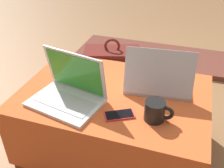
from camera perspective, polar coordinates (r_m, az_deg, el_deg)
name	(u,v)px	position (r m, az deg, el deg)	size (l,w,h in m)	color
ground_plane	(114,147)	(1.56, 0.35, -13.63)	(14.00, 14.00, 0.00)	olive
ottoman	(114,122)	(1.43, 0.38, -8.19)	(0.93, 0.64, 0.39)	maroon
laptop_near	(69,92)	(1.24, -9.39, -1.74)	(0.36, 0.29, 0.24)	silver
laptop_far	(158,81)	(1.33, 10.02, 0.73)	(0.35, 0.26, 0.23)	#B7B7BC
cell_phone	(119,115)	(1.16, 1.60, -6.74)	(0.15, 0.12, 0.01)	red
backpack	(112,77)	(1.80, 0.04, 1.57)	(0.39, 0.31, 0.48)	#5B1E19
coffee_mug	(156,111)	(1.13, 9.49, -5.81)	(0.13, 0.09, 0.09)	black
fireplace_hearth	(153,56)	(2.50, 8.87, 6.13)	(1.40, 0.50, 0.04)	brown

